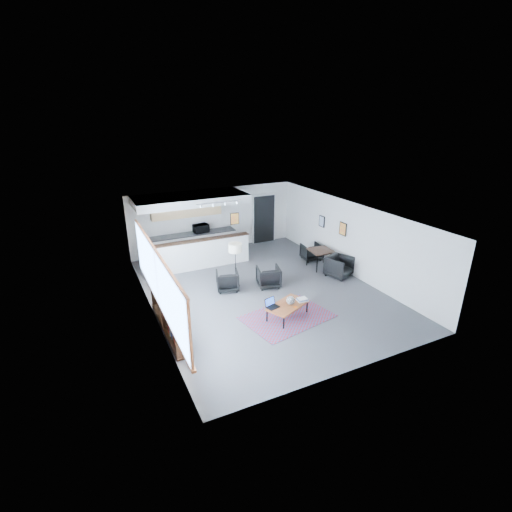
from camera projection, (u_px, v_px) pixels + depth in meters
name	position (u px, v px, depth m)	size (l,w,h in m)	color
room	(262.00, 254.00, 11.72)	(7.02, 9.02, 2.62)	#4B4B4E
window	(158.00, 280.00, 9.51)	(0.10, 5.95, 1.66)	#8CBFFF
console	(169.00, 320.00, 9.86)	(0.35, 3.00, 0.80)	#331E12
kitchenette	(191.00, 226.00, 14.32)	(4.20, 1.96, 2.60)	white
doorway	(264.00, 219.00, 16.45)	(1.10, 0.12, 2.15)	black
track_light	(219.00, 203.00, 12.89)	(1.60, 0.07, 0.15)	silver
wall_art_lower	(343.00, 229.00, 13.38)	(0.03, 0.38, 0.48)	black
wall_art_upper	(322.00, 221.00, 14.49)	(0.03, 0.34, 0.44)	black
kilim_rug	(287.00, 317.00, 10.62)	(2.70, 2.08, 0.01)	#5F324C
coffee_table	(288.00, 305.00, 10.49)	(1.42, 1.13, 0.41)	brown
laptop	(271.00, 304.00, 10.34)	(0.41, 0.36, 0.25)	black
ceramic_pot	(291.00, 300.00, 10.45)	(0.24, 0.24, 0.24)	gray
book_stack	(302.00, 299.00, 10.66)	(0.32, 0.27, 0.09)	silver
coaster	(295.00, 307.00, 10.33)	(0.12, 0.12, 0.01)	#E5590C
armchair_left	(227.00, 280.00, 12.14)	(0.70, 0.66, 0.72)	black
armchair_right	(269.00, 276.00, 12.39)	(0.73, 0.69, 0.76)	black
floor_lamp	(235.00, 249.00, 12.04)	(0.51, 0.51, 1.52)	black
dining_table	(321.00, 252.00, 13.79)	(0.88, 0.88, 0.70)	#331E12
dining_chair_near	(339.00, 267.00, 13.17)	(0.67, 0.63, 0.69)	black
dining_chair_far	(311.00, 252.00, 14.67)	(0.59, 0.55, 0.60)	black
microwave	(201.00, 228.00, 14.99)	(0.59, 0.33, 0.40)	black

